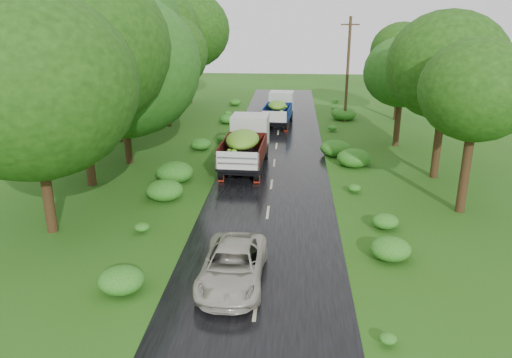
# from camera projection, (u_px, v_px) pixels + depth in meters

# --- Properties ---
(ground) EXTENTS (120.00, 120.00, 0.00)m
(ground) POSITION_uv_depth(u_px,v_px,m) (256.00, 308.00, 16.39)
(ground) COLOR #244C10
(ground) RESTS_ON ground
(road) EXTENTS (6.50, 80.00, 0.02)m
(road) POSITION_uv_depth(u_px,v_px,m) (264.00, 240.00, 21.10)
(road) COLOR black
(road) RESTS_ON ground
(road_lines) EXTENTS (0.12, 69.60, 0.00)m
(road_lines) POSITION_uv_depth(u_px,v_px,m) (266.00, 230.00, 22.03)
(road_lines) COLOR #BFB78C
(road_lines) RESTS_ON road
(truck_near) EXTENTS (2.64, 6.79, 2.81)m
(truck_near) POSITION_uv_depth(u_px,v_px,m) (246.00, 142.00, 30.24)
(truck_near) COLOR black
(truck_near) RESTS_ON ground
(truck_far) EXTENTS (2.54, 5.96, 2.44)m
(truck_far) POSITION_uv_depth(u_px,v_px,m) (279.00, 108.00, 41.37)
(truck_far) COLOR black
(truck_far) RESTS_ON ground
(car) EXTENTS (2.27, 4.78, 1.32)m
(car) POSITION_uv_depth(u_px,v_px,m) (233.00, 266.00, 17.65)
(car) COLOR #B0AC9D
(car) RESTS_ON road
(utility_pole) EXTENTS (1.51, 0.25, 8.61)m
(utility_pole) POSITION_uv_depth(u_px,v_px,m) (348.00, 69.00, 41.36)
(utility_pole) COLOR #382616
(utility_pole) RESTS_ON ground
(trees_left) EXTENTS (6.96, 34.99, 10.15)m
(trees_left) POSITION_uv_depth(u_px,v_px,m) (130.00, 45.00, 33.97)
(trees_left) COLOR black
(trees_left) RESTS_ON ground
(trees_right) EXTENTS (4.91, 23.86, 7.98)m
(trees_right) POSITION_uv_depth(u_px,v_px,m) (426.00, 68.00, 30.83)
(trees_right) COLOR black
(trees_right) RESTS_ON ground
(shrubs) EXTENTS (11.90, 44.00, 0.70)m
(shrubs) POSITION_uv_depth(u_px,v_px,m) (273.00, 168.00, 29.46)
(shrubs) COLOR #165E18
(shrubs) RESTS_ON ground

